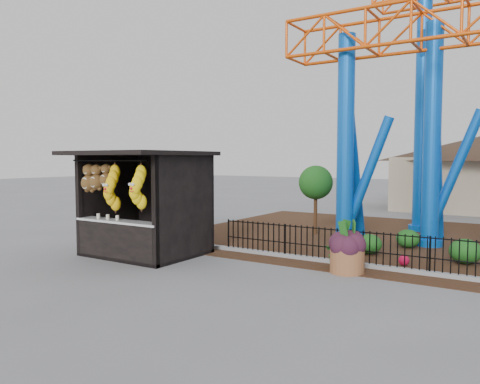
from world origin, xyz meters
The scene contains 10 objects.
ground centered at (0.00, 0.00, 0.00)m, with size 120.00×120.00×0.00m, color slate.
mulch_bed centered at (4.00, 8.00, 0.01)m, with size 18.00×12.00×0.02m, color #331E11.
curb centered at (4.00, 3.00, 0.06)m, with size 18.00×0.18×0.12m, color gray.
prize_booth centered at (-3.01, 0.91, 1.53)m, with size 3.50×3.40×3.12m.
picket_fence centered at (4.90, 3.00, 0.50)m, with size 12.20×0.06×1.00m, color black, non-canonical shape.
roller_coaster centered at (5.12, 8.23, 6.44)m, with size 11.00×6.37×10.82m.
terracotta_planter centered at (2.97, 2.22, 0.31)m, with size 0.86×0.86×0.62m, color brown.
planter_foliage centered at (2.97, 2.22, 0.94)m, with size 0.70×0.70×0.64m, color #341525.
potted_plant centered at (2.55, 2.70, 0.39)m, with size 0.70×0.60×0.77m, color #1A5218.
landscaping centered at (4.83, 5.29, 0.31)m, with size 7.21×3.31×0.68m.
Camera 1 is at (6.99, -9.12, 2.88)m, focal length 35.00 mm.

